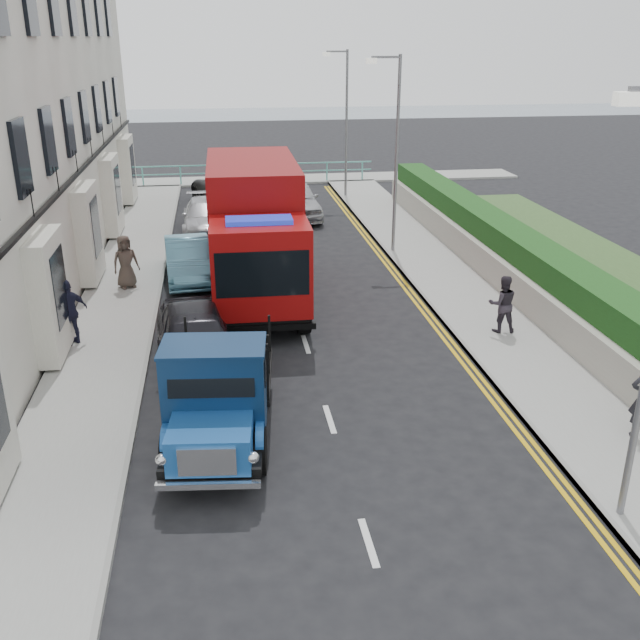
{
  "coord_description": "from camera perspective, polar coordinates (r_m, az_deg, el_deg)",
  "views": [
    {
      "loc": [
        -2.11,
        -11.07,
        7.54
      ],
      "look_at": [
        0.11,
        4.18,
        1.4
      ],
      "focal_mm": 40.0,
      "sensor_mm": 36.0,
      "label": 1
    }
  ],
  "objects": [
    {
      "name": "parked_car_front",
      "position": [
        17.4,
        -9.92,
        -1.52
      ],
      "size": [
        2.26,
        4.66,
        1.53
      ],
      "primitive_type": "imported",
      "rotation": [
        0.0,
        0.0,
        0.1
      ],
      "color": "black",
      "rests_on": "ground"
    },
    {
      "name": "pedestrian_east_far",
      "position": [
        19.63,
        14.39,
        1.26
      ],
      "size": [
        0.83,
        0.68,
        1.57
      ],
      "primitive_type": "imported",
      "rotation": [
        0.0,
        0.0,
        3.02
      ],
      "color": "#2E2830",
      "rests_on": "pavement_east"
    },
    {
      "name": "seafront_railing",
      "position": [
        39.93,
        -5.24,
        11.6
      ],
      "size": [
        13.0,
        0.08,
        1.11
      ],
      "color": "#59B2A5",
      "rests_on": "ground"
    },
    {
      "name": "sea_plane",
      "position": [
        71.5,
        -6.8,
        15.52
      ],
      "size": [
        120.0,
        120.0,
        0.0
      ],
      "primitive_type": "plane",
      "color": "slate",
      "rests_on": "ground"
    },
    {
      "name": "garden_east",
      "position": [
        23.1,
        15.94,
        4.16
      ],
      "size": [
        1.45,
        28.0,
        1.75
      ],
      "color": "#B2AD9E",
      "rests_on": "ground"
    },
    {
      "name": "lamp_far",
      "position": [
        35.8,
        1.94,
        16.03
      ],
      "size": [
        1.23,
        0.18,
        7.0
      ],
      "color": "slate",
      "rests_on": "ground"
    },
    {
      "name": "pavement_east",
      "position": [
        22.66,
        11.3,
        2.01
      ],
      "size": [
        2.6,
        38.0,
        0.12
      ],
      "primitive_type": "cube",
      "color": "gray",
      "rests_on": "ground"
    },
    {
      "name": "parked_car_rear",
      "position": [
        29.87,
        -9.1,
        8.16
      ],
      "size": [
        1.92,
        4.66,
        1.35
      ],
      "primitive_type": "imported",
      "rotation": [
        0.0,
        0.0,
        0.01
      ],
      "color": "silver",
      "rests_on": "ground"
    },
    {
      "name": "parked_car_mid",
      "position": [
        24.09,
        -10.51,
        4.79
      ],
      "size": [
        1.77,
        4.2,
        1.35
      ],
      "primitive_type": "imported",
      "rotation": [
        0.0,
        0.0,
        0.09
      ],
      "color": "#579DBB",
      "rests_on": "ground"
    },
    {
      "name": "pavement_west",
      "position": [
        21.64,
        -15.97,
        0.62
      ],
      "size": [
        2.4,
        38.0,
        0.12
      ],
      "primitive_type": "cube",
      "color": "gray",
      "rests_on": "ground"
    },
    {
      "name": "seafront_car_right",
      "position": [
        32.22,
        -2.04,
        9.65
      ],
      "size": [
        2.19,
        4.85,
        1.61
      ],
      "primitive_type": "imported",
      "rotation": [
        0.0,
        0.0,
        0.06
      ],
      "color": "#ADAEB2",
      "rests_on": "ground"
    },
    {
      "name": "seafront_car_left",
      "position": [
        34.4,
        -6.95,
        10.31
      ],
      "size": [
        4.57,
        6.53,
        1.65
      ],
      "primitive_type": "imported",
      "rotation": [
        0.0,
        0.0,
        3.48
      ],
      "color": "black",
      "rests_on": "ground"
    },
    {
      "name": "red_lorry",
      "position": [
        21.76,
        -5.26,
        7.32
      ],
      "size": [
        2.74,
        7.79,
        4.06
      ],
      "rotation": [
        0.0,
        0.0,
        -0.01
      ],
      "color": "black",
      "rests_on": "ground"
    },
    {
      "name": "pedestrian_west_near",
      "position": [
        19.28,
        -19.4,
        0.59
      ],
      "size": [
        1.03,
        1.02,
        1.74
      ],
      "primitive_type": "imported",
      "rotation": [
        0.0,
        0.0,
        3.91
      ],
      "color": "#1C1D33",
      "rests_on": "pavement_west"
    },
    {
      "name": "promenade",
      "position": [
        40.81,
        -5.29,
        11.07
      ],
      "size": [
        30.0,
        2.5,
        0.12
      ],
      "primitive_type": "cube",
      "color": "gray",
      "rests_on": "ground"
    },
    {
      "name": "lamp_mid",
      "position": [
        26.08,
        5.91,
        13.81
      ],
      "size": [
        1.23,
        0.18,
        7.0
      ],
      "color": "slate",
      "rests_on": "ground"
    },
    {
      "name": "ground",
      "position": [
        13.56,
        2.12,
        -12.09
      ],
      "size": [
        120.0,
        120.0,
        0.0
      ],
      "primitive_type": "plane",
      "color": "black",
      "rests_on": "ground"
    },
    {
      "name": "bedford_lorry",
      "position": [
        13.83,
        -8.24,
        -6.52
      ],
      "size": [
        2.36,
        4.97,
        2.27
      ],
      "rotation": [
        0.0,
        0.0,
        -0.1
      ],
      "color": "black",
      "rests_on": "ground"
    },
    {
      "name": "pedestrian_west_far",
      "position": [
        23.28,
        -15.3,
        4.53
      ],
      "size": [
        0.97,
        0.83,
        1.68
      ],
      "primitive_type": "imported",
      "rotation": [
        0.0,
        0.0,
        0.43
      ],
      "color": "#473B33",
      "rests_on": "pavement_west"
    }
  ]
}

